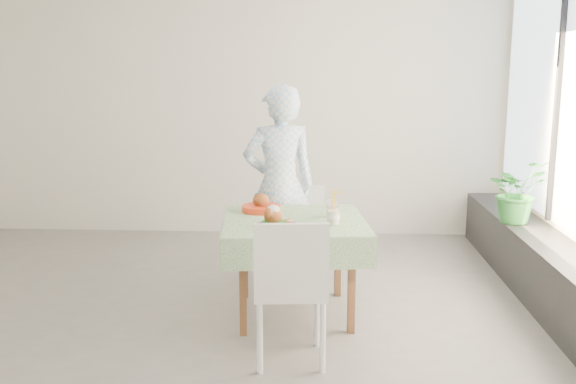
# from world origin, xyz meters

# --- Properties ---
(floor) EXTENTS (6.00, 6.00, 0.00)m
(floor) POSITION_xyz_m (0.00, 0.00, 0.00)
(floor) COLOR #63615E
(floor) RESTS_ON ground
(wall_back) EXTENTS (6.00, 0.02, 2.80)m
(wall_back) POSITION_xyz_m (0.00, 2.50, 1.40)
(wall_back) COLOR silver
(wall_back) RESTS_ON ground
(wall_front) EXTENTS (6.00, 0.02, 2.80)m
(wall_front) POSITION_xyz_m (0.00, -2.50, 1.40)
(wall_front) COLOR silver
(wall_front) RESTS_ON ground
(window_ledge) EXTENTS (0.40, 4.80, 0.50)m
(window_ledge) POSITION_xyz_m (2.80, 0.00, 0.25)
(window_ledge) COLOR black
(window_ledge) RESTS_ON ground
(cafe_table) EXTENTS (1.14, 1.14, 0.74)m
(cafe_table) POSITION_xyz_m (0.79, 0.04, 0.46)
(cafe_table) COLOR brown
(cafe_table) RESTS_ON ground
(chair_far) EXTENTS (0.39, 0.39, 0.82)m
(chair_far) POSITION_xyz_m (0.83, 0.87, 0.25)
(chair_far) COLOR white
(chair_far) RESTS_ON ground
(chair_near) EXTENTS (0.49, 0.49, 0.95)m
(chair_near) POSITION_xyz_m (0.80, -0.76, 0.29)
(chair_near) COLOR white
(chair_near) RESTS_ON ground
(diner) EXTENTS (0.72, 0.57, 1.72)m
(diner) POSITION_xyz_m (0.63, 0.76, 0.86)
(diner) COLOR #8CBBE0
(diner) RESTS_ON ground
(main_dish) EXTENTS (0.29, 0.29, 0.15)m
(main_dish) POSITION_xyz_m (0.67, -0.16, 0.79)
(main_dish) COLOR white
(main_dish) RESTS_ON cafe_table
(juice_cup_orange) EXTENTS (0.09, 0.09, 0.26)m
(juice_cup_orange) POSITION_xyz_m (1.07, 0.13, 0.80)
(juice_cup_orange) COLOR white
(juice_cup_orange) RESTS_ON cafe_table
(juice_cup_lemonade) EXTENTS (0.10, 0.10, 0.27)m
(juice_cup_lemonade) POSITION_xyz_m (1.08, -0.10, 0.81)
(juice_cup_lemonade) COLOR white
(juice_cup_lemonade) RESTS_ON cafe_table
(second_dish) EXTENTS (0.30, 0.30, 0.14)m
(second_dish) POSITION_xyz_m (0.52, 0.29, 0.78)
(second_dish) COLOR red
(second_dish) RESTS_ON cafe_table
(potted_plant) EXTENTS (0.66, 0.63, 0.57)m
(potted_plant) POSITION_xyz_m (2.71, 1.04, 0.78)
(potted_plant) COLOR #246E31
(potted_plant) RESTS_ON window_ledge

